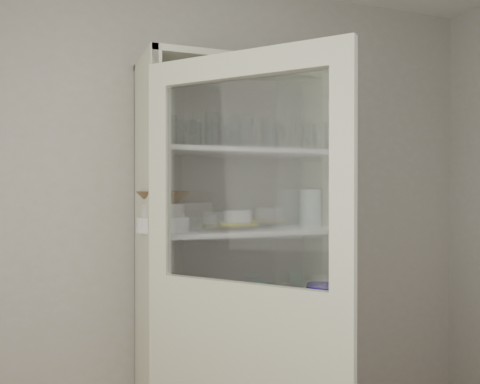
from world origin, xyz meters
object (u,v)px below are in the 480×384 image
object	(u,v)px
mug_blue	(319,293)
cream_dish	(227,378)
yellow_trivet	(238,224)
plate_stack_back	(157,219)
pantry_cabinet	(236,289)
goblet_1	(236,136)
goblet_3	(278,137)
white_ramekin	(238,216)
mug_teal	(263,292)
tin_box	(261,375)
cupboard_door	(242,341)
glass_platter	(238,227)
goblet_0	(192,134)
mug_white	(291,298)
plate_stack_front	(163,224)
teal_jar	(217,296)
goblet_2	(280,139)
grey_bowl_stack	(310,208)
measuring_cups	(204,309)
white_canister	(160,300)
cream_bowl	(163,210)

from	to	relation	value
mug_blue	cream_dish	world-z (taller)	mug_blue
yellow_trivet	plate_stack_back	bearing A→B (deg)	159.57
pantry_cabinet	goblet_1	distance (m)	0.81
goblet_3	white_ramekin	bearing A→B (deg)	-162.79
goblet_1	mug_blue	world-z (taller)	goblet_1
goblet_3	mug_blue	xyz separation A→B (m)	(0.16, -0.17, -0.83)
pantry_cabinet	mug_teal	world-z (taller)	pantry_cabinet
tin_box	goblet_3	bearing A→B (deg)	29.42
cupboard_door	glass_platter	distance (m)	0.72
mug_teal	cream_dish	bearing A→B (deg)	-154.35
goblet_0	mug_white	bearing A→B (deg)	-20.24
plate_stack_front	mug_white	size ratio (longest dim) A/B	2.45
mug_teal	teal_jar	size ratio (longest dim) A/B	0.99
goblet_2	mug_teal	distance (m)	0.84
pantry_cabinet	grey_bowl_stack	size ratio (longest dim) A/B	10.50
cupboard_door	measuring_cups	world-z (taller)	cupboard_door
glass_platter	measuring_cups	world-z (taller)	glass_platter
plate_stack_back	tin_box	xyz separation A→B (m)	(0.52, -0.14, -0.82)
goblet_0	goblet_1	xyz separation A→B (m)	(0.26, 0.05, 0.00)
cupboard_door	tin_box	world-z (taller)	cupboard_door
tin_box	plate_stack_front	bearing A→B (deg)	-175.36
goblet_3	mug_blue	distance (m)	0.86
mug_blue	tin_box	distance (m)	0.52
white_ramekin	mug_white	distance (m)	0.50
measuring_cups	plate_stack_back	bearing A→B (deg)	133.91
mug_white	measuring_cups	xyz separation A→B (m)	(-0.45, 0.04, -0.03)
goblet_1	white_canister	xyz separation A→B (m)	(-0.44, -0.09, -0.83)
plate_stack_front	white_canister	world-z (taller)	plate_stack_front
yellow_trivet	mug_white	distance (m)	0.47
glass_platter	white_ramekin	xyz separation A→B (m)	(0.00, 0.00, 0.05)
goblet_2	white_ramekin	bearing A→B (deg)	-160.84
mug_teal	white_canister	distance (m)	0.56
yellow_trivet	mug_white	size ratio (longest dim) A/B	1.74
cream_bowl	cream_dish	world-z (taller)	cream_bowl
plate_stack_back	cream_dish	distance (m)	0.89
goblet_2	grey_bowl_stack	bearing A→B (deg)	-33.48
pantry_cabinet	mug_teal	distance (m)	0.16
yellow_trivet	plate_stack_front	bearing A→B (deg)	-174.83
mug_blue	measuring_cups	distance (m)	0.62
measuring_cups	cream_dish	bearing A→B (deg)	26.44
mug_white	teal_jar	xyz separation A→B (m)	(-0.35, 0.14, 0.01)
goblet_2	white_canister	distance (m)	1.07
measuring_cups	pantry_cabinet	bearing A→B (deg)	30.28
white_canister	mug_white	bearing A→B (deg)	-11.72
goblet_2	cream_bowl	size ratio (longest dim) A/B	0.77
plate_stack_back	teal_jar	world-z (taller)	plate_stack_back
goblet_2	measuring_cups	size ratio (longest dim) A/B	1.48
cream_bowl	pantry_cabinet	bearing A→B (deg)	14.39
mug_blue	tin_box	bearing A→B (deg)	173.61
goblet_3	goblet_1	bearing A→B (deg)	167.78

